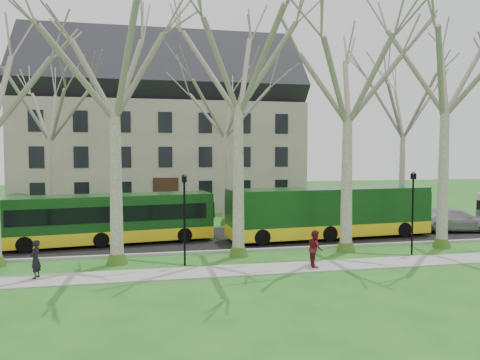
{
  "coord_description": "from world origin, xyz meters",
  "views": [
    {
      "loc": [
        -7.88,
        -23.13,
        5.42
      ],
      "look_at": [
        -2.48,
        3.0,
        3.83
      ],
      "focal_mm": 35.0,
      "sensor_mm": 36.0,
      "label": 1
    }
  ],
  "objects_px": {
    "pedestrian_a": "(36,259)",
    "sedan": "(454,220)",
    "bus_lead": "(110,218)",
    "bus_follow": "(330,212)",
    "pedestrian_b": "(315,248)"
  },
  "relations": [
    {
      "from": "pedestrian_a",
      "to": "sedan",
      "type": "bearing_deg",
      "value": 119.29
    },
    {
      "from": "bus_lead",
      "to": "pedestrian_a",
      "type": "xyz_separation_m",
      "value": [
        -2.61,
        -7.16,
        -0.67
      ]
    },
    {
      "from": "bus_follow",
      "to": "bus_lead",
      "type": "bearing_deg",
      "value": 171.93
    },
    {
      "from": "bus_follow",
      "to": "pedestrian_a",
      "type": "relative_size",
      "value": 7.93
    },
    {
      "from": "bus_lead",
      "to": "sedan",
      "type": "relative_size",
      "value": 2.22
    },
    {
      "from": "bus_lead",
      "to": "pedestrian_a",
      "type": "relative_size",
      "value": 7.29
    },
    {
      "from": "pedestrian_a",
      "to": "pedestrian_b",
      "type": "height_order",
      "value": "pedestrian_b"
    },
    {
      "from": "sedan",
      "to": "pedestrian_a",
      "type": "xyz_separation_m",
      "value": [
        -25.18,
        -6.88,
        0.04
      ]
    },
    {
      "from": "bus_follow",
      "to": "sedan",
      "type": "relative_size",
      "value": 2.41
    },
    {
      "from": "bus_lead",
      "to": "pedestrian_b",
      "type": "xyz_separation_m",
      "value": [
        9.79,
        -7.65,
        -0.63
      ]
    },
    {
      "from": "bus_follow",
      "to": "pedestrian_a",
      "type": "bearing_deg",
      "value": -162.88
    },
    {
      "from": "bus_lead",
      "to": "bus_follow",
      "type": "bearing_deg",
      "value": -11.35
    },
    {
      "from": "sedan",
      "to": "pedestrian_a",
      "type": "distance_m",
      "value": 26.1
    },
    {
      "from": "bus_follow",
      "to": "pedestrian_b",
      "type": "xyz_separation_m",
      "value": [
        -3.56,
        -6.83,
        -0.76
      ]
    },
    {
      "from": "bus_lead",
      "to": "bus_follow",
      "type": "distance_m",
      "value": 13.37
    }
  ]
}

